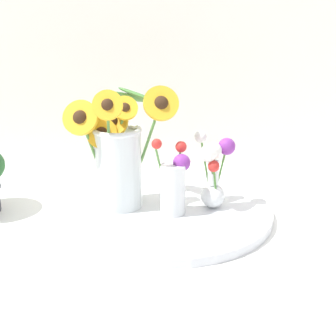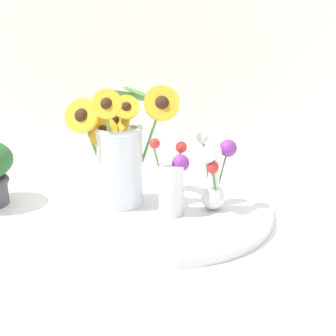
{
  "view_description": "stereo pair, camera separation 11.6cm",
  "coord_description": "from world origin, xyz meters",
  "px_view_note": "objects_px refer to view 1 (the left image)",
  "views": [
    {
      "loc": [
        0.03,
        -1.05,
        0.5
      ],
      "look_at": [
        0.02,
        0.05,
        0.13
      ],
      "focal_mm": 50.0,
      "sensor_mm": 36.0,
      "label": 1
    },
    {
      "loc": [
        0.15,
        -1.04,
        0.5
      ],
      "look_at": [
        0.02,
        0.05,
        0.13
      ],
      "focal_mm": 50.0,
      "sensor_mm": 36.0,
      "label": 2
    }
  ],
  "objects_px": {
    "serving_tray": "(168,212)",
    "vase_bulb_right": "(214,171)",
    "mason_jar_sunflowers": "(119,155)",
    "vase_small_center": "(174,183)"
  },
  "relations": [
    {
      "from": "mason_jar_sunflowers",
      "to": "vase_bulb_right",
      "type": "bearing_deg",
      "value": -2.34
    },
    {
      "from": "vase_small_center",
      "to": "vase_bulb_right",
      "type": "height_order",
      "value": "vase_small_center"
    },
    {
      "from": "mason_jar_sunflowers",
      "to": "vase_small_center",
      "type": "xyz_separation_m",
      "value": [
        0.14,
        -0.05,
        -0.06
      ]
    },
    {
      "from": "vase_small_center",
      "to": "vase_bulb_right",
      "type": "bearing_deg",
      "value": 19.65
    },
    {
      "from": "vase_small_center",
      "to": "vase_bulb_right",
      "type": "relative_size",
      "value": 1.02
    },
    {
      "from": "mason_jar_sunflowers",
      "to": "vase_small_center",
      "type": "height_order",
      "value": "mason_jar_sunflowers"
    },
    {
      "from": "serving_tray",
      "to": "vase_small_center",
      "type": "bearing_deg",
      "value": -62.87
    },
    {
      "from": "serving_tray",
      "to": "vase_bulb_right",
      "type": "distance_m",
      "value": 0.16
    },
    {
      "from": "mason_jar_sunflowers",
      "to": "vase_small_center",
      "type": "distance_m",
      "value": 0.16
    },
    {
      "from": "mason_jar_sunflowers",
      "to": "serving_tray",
      "type": "bearing_deg",
      "value": -7.32
    }
  ]
}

